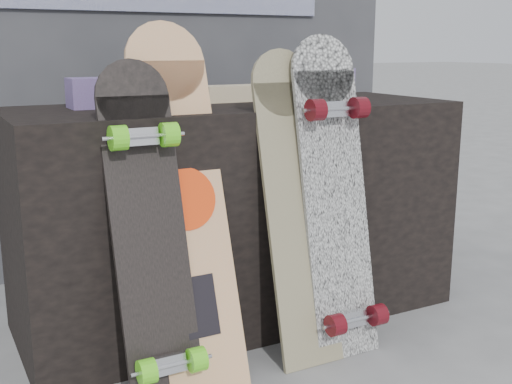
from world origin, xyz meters
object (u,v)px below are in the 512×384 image
vendor_table (238,212)px  longboard_geisha (184,194)px  longboard_celtic (295,197)px  longboard_cascadia (336,192)px  skateboard_dark (150,227)px

vendor_table → longboard_geisha: bearing=-137.1°
vendor_table → longboard_geisha: (-0.34, -0.31, 0.17)m
longboard_celtic → longboard_cascadia: size_ratio=0.96×
skateboard_dark → longboard_celtic: bearing=1.0°
longboard_cascadia → skateboard_dark: longboard_cascadia is taller
longboard_cascadia → skateboard_dark: size_ratio=1.07×
vendor_table → longboard_geisha: size_ratio=1.48×
longboard_cascadia → skateboard_dark: bearing=178.0°
longboard_geisha → longboard_celtic: (0.36, -0.05, -0.04)m
longboard_geisha → vendor_table: bearing=42.9°
vendor_table → longboard_geisha: 0.49m
longboard_geisha → skateboard_dark: bearing=-156.4°
vendor_table → skateboard_dark: bearing=-141.6°
longboard_cascadia → skateboard_dark: (-0.63, 0.02, -0.04)m
longboard_celtic → longboard_cascadia: bearing=-12.5°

